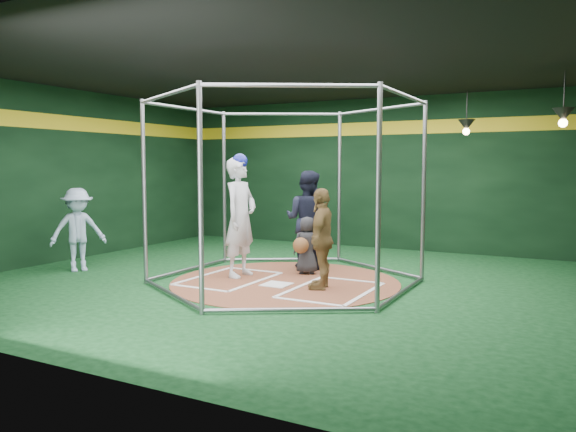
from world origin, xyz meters
The scene contains 13 objects.
room_shell centered at (0.00, 0.01, 1.75)m, with size 10.10×9.10×3.53m.
clay_disc centered at (0.00, 0.00, 0.01)m, with size 3.80×3.80×0.01m, color brown.
home_plate centered at (0.00, -0.30, 0.02)m, with size 0.43×0.43×0.01m, color white.
batter_box_left centered at (-0.95, -0.25, 0.02)m, with size 1.17×1.77×0.01m.
batter_box_right centered at (0.95, -0.25, 0.02)m, with size 1.17×1.77×0.01m.
batting_cage centered at (0.00, 0.00, 1.50)m, with size 4.05×4.67×3.00m.
pendant_lamp_near centered at (2.20, 3.60, 2.74)m, with size 0.34×0.34×0.90m.
pendant_lamp_far centered at (4.00, 2.00, 2.74)m, with size 0.34×0.34×0.90m.
batter_figure centered at (-0.90, 0.04, 1.06)m, with size 0.50×0.75×2.13m.
visitor_leopard centered at (0.75, -0.19, 0.80)m, with size 0.93×0.39×1.58m, color #A27F45.
catcher_figure centered at (0.02, 0.76, 0.53)m, with size 0.59×0.64×1.03m.
umpire centered at (-0.25, 1.35, 0.93)m, with size 0.89×0.69×1.83m, color black.
bystander_blue centered at (-3.84, -0.90, 0.76)m, with size 0.99×0.57×1.53m, color #9BB2CD.
Camera 1 is at (4.35, -8.12, 1.93)m, focal length 35.00 mm.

